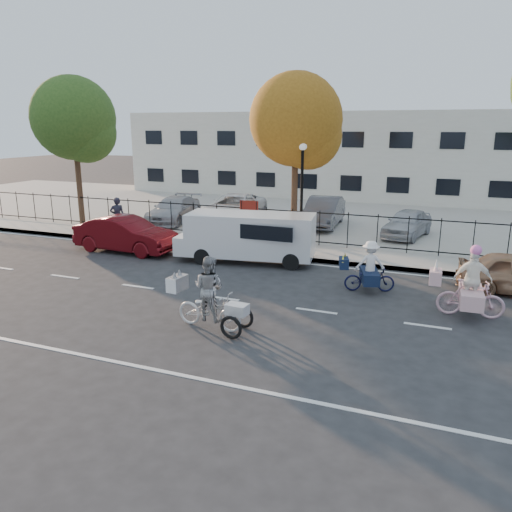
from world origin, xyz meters
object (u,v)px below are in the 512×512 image
at_px(unicorn_bike, 470,291).
at_px(pedestrian, 117,217).
at_px(lot_car_c, 323,212).
at_px(lot_car_b, 234,208).
at_px(lot_car_d, 407,223).
at_px(white_van, 248,235).
at_px(zebra_trike, 209,301).
at_px(bull_bike, 369,271).
at_px(red_sedan, 126,234).
at_px(lot_car_a, 174,210).
at_px(lamppost, 302,176).

relative_size(unicorn_bike, pedestrian, 1.14).
relative_size(unicorn_bike, lot_car_c, 0.46).
xyz_separation_m(lot_car_b, lot_car_d, (8.82, -0.40, -0.09)).
xyz_separation_m(white_van, lot_car_d, (5.33, 6.10, -0.25)).
height_order(zebra_trike, lot_car_b, zebra_trike).
distance_m(unicorn_bike, white_van, 8.41).
height_order(lot_car_c, lot_car_d, lot_car_c).
relative_size(bull_bike, red_sedan, 0.41).
distance_m(unicorn_bike, lot_car_a, 16.58).
relative_size(lamppost, pedestrian, 2.43).
xyz_separation_m(pedestrian, lot_car_a, (0.67, 3.90, -0.25)).
distance_m(bull_bike, lot_car_a, 13.48).
height_order(lot_car_b, lot_car_d, lot_car_b).
distance_m(zebra_trike, lot_car_b, 13.87).
distance_m(lamppost, lot_car_c, 5.09).
xyz_separation_m(unicorn_bike, lot_car_a, (-14.25, 8.47, 0.04)).
distance_m(red_sedan, lot_car_c, 9.95).
relative_size(lamppost, red_sedan, 0.98).
xyz_separation_m(unicorn_bike, lot_car_c, (-6.66, 10.25, 0.12)).
xyz_separation_m(lamppost, lot_car_c, (-0.18, 4.57, -2.24)).
distance_m(lamppost, lot_car_d, 5.82).
relative_size(white_van, lot_car_b, 1.05).
bearing_deg(lamppost, pedestrian, -172.56).
distance_m(white_van, lot_car_b, 7.38).
height_order(lamppost, bull_bike, lamppost).
bearing_deg(red_sedan, lot_car_d, -56.01).
bearing_deg(pedestrian, white_van, 129.77).
distance_m(lamppost, pedestrian, 8.76).
relative_size(bull_bike, lot_car_c, 0.41).
bearing_deg(lot_car_c, pedestrian, -148.46).
bearing_deg(lot_car_b, bull_bike, -49.75).
bearing_deg(lot_car_a, red_sedan, -85.86).
xyz_separation_m(bull_bike, lot_car_a, (-11.34, 7.28, 0.14)).
bearing_deg(red_sedan, lamppost, -63.23).
distance_m(lamppost, unicorn_bike, 8.93).
xyz_separation_m(red_sedan, lot_car_b, (1.81, 6.93, 0.15)).
bearing_deg(lot_car_c, lot_car_d, -16.98).
bearing_deg(zebra_trike, bull_bike, -32.01).
distance_m(white_van, lot_car_d, 8.10).
xyz_separation_m(zebra_trike, bull_bike, (3.34, 4.51, -0.09)).
bearing_deg(lot_car_b, lot_car_d, -7.27).
distance_m(zebra_trike, lot_car_a, 14.25).
bearing_deg(unicorn_bike, bull_bike, 65.16).
bearing_deg(red_sedan, lot_car_b, -12.22).
xyz_separation_m(bull_bike, lot_car_d, (0.43, 8.01, 0.13)).
bearing_deg(zebra_trike, lot_car_d, -12.23).
bearing_deg(red_sedan, pedestrian, 46.03).
bearing_deg(bull_bike, pedestrian, 57.67).
relative_size(bull_bike, white_van, 0.33).
height_order(lot_car_a, lot_car_d, lot_car_a).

